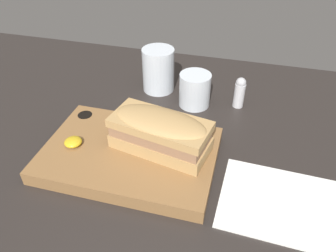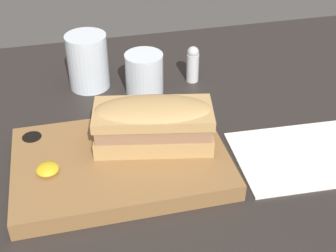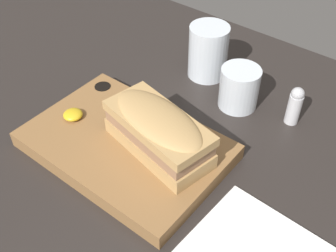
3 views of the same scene
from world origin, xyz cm
name	(u,v)px [view 1 (image 1 of 3)]	position (x,y,z in cm)	size (l,w,h in cm)	color
dining_table	(166,163)	(0.00, 0.00, 1.00)	(172.26, 91.24, 2.00)	#282321
serving_board	(130,154)	(-6.49, -1.80, 3.38)	(31.63, 21.42, 2.82)	olive
sandwich	(160,133)	(-0.96, -0.48, 8.65)	(18.84, 11.24, 7.25)	tan
mustard_dollop	(73,142)	(-16.96, -3.38, 5.40)	(3.28, 3.28, 1.31)	gold
water_glass	(158,72)	(-8.49, 24.40, 6.60)	(7.72, 7.72, 10.61)	silver
wine_glass	(195,91)	(1.46, 19.90, 5.45)	(7.16, 7.16, 7.77)	silver
napkin	(285,204)	(21.77, -5.42, 2.20)	(21.76, 16.50, 0.40)	white
salt_shaker	(240,92)	(11.43, 21.80, 5.77)	(2.43, 2.43, 7.36)	silver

